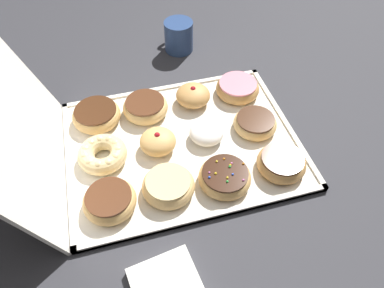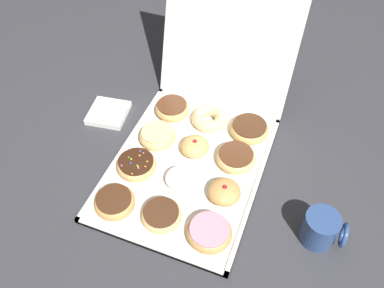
{
  "view_description": "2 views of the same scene",
  "coord_description": "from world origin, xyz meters",
  "px_view_note": "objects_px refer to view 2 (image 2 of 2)",
  "views": [
    {
      "loc": [
        -0.54,
        0.12,
        0.66
      ],
      "look_at": [
        -0.02,
        -0.02,
        0.03
      ],
      "focal_mm": 33.11,
      "sensor_mm": 36.0,
      "label": 1
    },
    {
      "loc": [
        0.26,
        -0.65,
        0.93
      ],
      "look_at": [
        -0.0,
        0.04,
        0.06
      ],
      "focal_mm": 36.99,
      "sensor_mm": 36.0,
      "label": 2
    }
  ],
  "objects_px": {
    "jelly_filled_donut_5": "(224,192)",
    "jelly_filled_donut_7": "(195,146)",
    "donut_box": "(188,167)",
    "coffee_mug": "(321,228)",
    "cruller_donut_10": "(209,118)",
    "napkin_stack": "(108,113)",
    "pink_frosted_donut_2": "(209,232)",
    "chocolate_frosted_donut_11": "(249,129)",
    "glazed_ring_donut_6": "(157,135)",
    "chocolate_frosted_donut_1": "(163,215)",
    "powdered_filled_donut_4": "(179,178)",
    "chocolate_frosted_donut_8": "(236,157)",
    "chocolate_frosted_donut_9": "(172,108)",
    "sprinkle_donut_3": "(137,165)",
    "chocolate_frosted_donut_0": "(115,202)"
  },
  "relations": [
    {
      "from": "chocolate_frosted_donut_1",
      "to": "coffee_mug",
      "type": "xyz_separation_m",
      "value": [
        0.39,
        0.1,
        0.02
      ]
    },
    {
      "from": "chocolate_frosted_donut_11",
      "to": "chocolate_frosted_donut_9",
      "type": "bearing_deg",
      "value": -179.56
    },
    {
      "from": "napkin_stack",
      "to": "glazed_ring_donut_6",
      "type": "bearing_deg",
      "value": -13.76
    },
    {
      "from": "jelly_filled_donut_5",
      "to": "chocolate_frosted_donut_9",
      "type": "distance_m",
      "value": 0.36
    },
    {
      "from": "coffee_mug",
      "to": "napkin_stack",
      "type": "bearing_deg",
      "value": 164.39
    },
    {
      "from": "donut_box",
      "to": "jelly_filled_donut_7",
      "type": "bearing_deg",
      "value": 89.53
    },
    {
      "from": "jelly_filled_donut_5",
      "to": "coffee_mug",
      "type": "xyz_separation_m",
      "value": [
        0.26,
        -0.03,
        0.01
      ]
    },
    {
      "from": "glazed_ring_donut_6",
      "to": "chocolate_frosted_donut_9",
      "type": "bearing_deg",
      "value": 91.83
    },
    {
      "from": "chocolate_frosted_donut_1",
      "to": "coffee_mug",
      "type": "distance_m",
      "value": 0.4
    },
    {
      "from": "coffee_mug",
      "to": "jelly_filled_donut_5",
      "type": "bearing_deg",
      "value": 174.37
    },
    {
      "from": "jelly_filled_donut_5",
      "to": "chocolate_frosted_donut_9",
      "type": "relative_size",
      "value": 0.81
    },
    {
      "from": "jelly_filled_donut_5",
      "to": "napkin_stack",
      "type": "xyz_separation_m",
      "value": [
        -0.45,
        0.17,
        -0.02
      ]
    },
    {
      "from": "chocolate_frosted_donut_11",
      "to": "pink_frosted_donut_2",
      "type": "bearing_deg",
      "value": -89.69
    },
    {
      "from": "chocolate_frosted_donut_9",
      "to": "glazed_ring_donut_6",
      "type": "bearing_deg",
      "value": -88.17
    },
    {
      "from": "chocolate_frosted_donut_9",
      "to": "cruller_donut_10",
      "type": "height_order",
      "value": "cruller_donut_10"
    },
    {
      "from": "chocolate_frosted_donut_0",
      "to": "chocolate_frosted_donut_8",
      "type": "height_order",
      "value": "same"
    },
    {
      "from": "sprinkle_donut_3",
      "to": "powdered_filled_donut_4",
      "type": "xyz_separation_m",
      "value": [
        0.13,
        0.0,
        0.0
      ]
    },
    {
      "from": "jelly_filled_donut_5",
      "to": "jelly_filled_donut_7",
      "type": "relative_size",
      "value": 1.05
    },
    {
      "from": "chocolate_frosted_donut_11",
      "to": "coffee_mug",
      "type": "bearing_deg",
      "value": -46.85
    },
    {
      "from": "chocolate_frosted_donut_9",
      "to": "napkin_stack",
      "type": "height_order",
      "value": "chocolate_frosted_donut_9"
    },
    {
      "from": "jelly_filled_donut_5",
      "to": "donut_box",
      "type": "bearing_deg",
      "value": 154.4
    },
    {
      "from": "chocolate_frosted_donut_0",
      "to": "sprinkle_donut_3",
      "type": "height_order",
      "value": "sprinkle_donut_3"
    },
    {
      "from": "coffee_mug",
      "to": "donut_box",
      "type": "bearing_deg",
      "value": 167.25
    },
    {
      "from": "cruller_donut_10",
      "to": "napkin_stack",
      "type": "xyz_separation_m",
      "value": [
        -0.32,
        -0.08,
        -0.02
      ]
    },
    {
      "from": "chocolate_frosted_donut_9",
      "to": "donut_box",
      "type": "bearing_deg",
      "value": -55.81
    },
    {
      "from": "napkin_stack",
      "to": "chocolate_frosted_donut_8",
      "type": "bearing_deg",
      "value": -5.8
    },
    {
      "from": "donut_box",
      "to": "coffee_mug",
      "type": "bearing_deg",
      "value": -12.75
    },
    {
      "from": "chocolate_frosted_donut_11",
      "to": "chocolate_frosted_donut_1",
      "type": "bearing_deg",
      "value": -108.57
    },
    {
      "from": "glazed_ring_donut_6",
      "to": "napkin_stack",
      "type": "distance_m",
      "value": 0.21
    },
    {
      "from": "sprinkle_donut_3",
      "to": "cruller_donut_10",
      "type": "xyz_separation_m",
      "value": [
        0.13,
        0.25,
        0.0
      ]
    },
    {
      "from": "jelly_filled_donut_5",
      "to": "glazed_ring_donut_6",
      "type": "xyz_separation_m",
      "value": [
        -0.25,
        0.12,
        -0.0
      ]
    },
    {
      "from": "coffee_mug",
      "to": "jelly_filled_donut_7",
      "type": "bearing_deg",
      "value": 159.34
    },
    {
      "from": "pink_frosted_donut_2",
      "to": "jelly_filled_donut_5",
      "type": "bearing_deg",
      "value": 90.7
    },
    {
      "from": "powdered_filled_donut_4",
      "to": "chocolate_frosted_donut_11",
      "type": "xyz_separation_m",
      "value": [
        0.13,
        0.25,
        -0.0
      ]
    },
    {
      "from": "chocolate_frosted_donut_1",
      "to": "napkin_stack",
      "type": "relative_size",
      "value": 0.89
    },
    {
      "from": "pink_frosted_donut_2",
      "to": "jelly_filled_donut_5",
      "type": "xyz_separation_m",
      "value": [
        -0.0,
        0.13,
        0.0
      ]
    },
    {
      "from": "jelly_filled_donut_7",
      "to": "sprinkle_donut_3",
      "type": "bearing_deg",
      "value": -138.09
    },
    {
      "from": "glazed_ring_donut_6",
      "to": "sprinkle_donut_3",
      "type": "bearing_deg",
      "value": -94.59
    },
    {
      "from": "chocolate_frosted_donut_0",
      "to": "jelly_filled_donut_7",
      "type": "height_order",
      "value": "jelly_filled_donut_7"
    },
    {
      "from": "powdered_filled_donut_4",
      "to": "chocolate_frosted_donut_8",
      "type": "relative_size",
      "value": 0.72
    },
    {
      "from": "jelly_filled_donut_7",
      "to": "jelly_filled_donut_5",
      "type": "bearing_deg",
      "value": -42.93
    },
    {
      "from": "sprinkle_donut_3",
      "to": "jelly_filled_donut_7",
      "type": "xyz_separation_m",
      "value": [
        0.13,
        0.12,
        0.01
      ]
    },
    {
      "from": "napkin_stack",
      "to": "chocolate_frosted_donut_11",
      "type": "bearing_deg",
      "value": 9.76
    },
    {
      "from": "pink_frosted_donut_2",
      "to": "chocolate_frosted_donut_8",
      "type": "bearing_deg",
      "value": 91.65
    },
    {
      "from": "chocolate_frosted_donut_0",
      "to": "coffee_mug",
      "type": "distance_m",
      "value": 0.53
    },
    {
      "from": "sprinkle_donut_3",
      "to": "glazed_ring_donut_6",
      "type": "height_order",
      "value": "sprinkle_donut_3"
    },
    {
      "from": "napkin_stack",
      "to": "pink_frosted_donut_2",
      "type": "bearing_deg",
      "value": -33.24
    },
    {
      "from": "chocolate_frosted_donut_1",
      "to": "napkin_stack",
      "type": "distance_m",
      "value": 0.44
    },
    {
      "from": "glazed_ring_donut_6",
      "to": "jelly_filled_donut_7",
      "type": "height_order",
      "value": "jelly_filled_donut_7"
    },
    {
      "from": "chocolate_frosted_donut_1",
      "to": "cruller_donut_10",
      "type": "relative_size",
      "value": 0.95
    }
  ]
}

